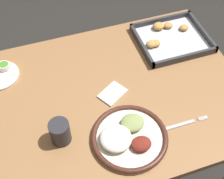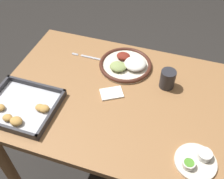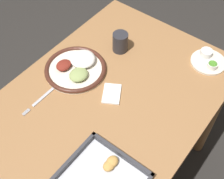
{
  "view_description": "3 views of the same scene",
  "coord_description": "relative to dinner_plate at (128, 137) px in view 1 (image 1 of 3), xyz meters",
  "views": [
    {
      "loc": [
        -0.24,
        -0.7,
        1.74
      ],
      "look_at": [
        -0.0,
        0.0,
        0.81
      ],
      "focal_mm": 50.0,
      "sensor_mm": 36.0,
      "label": 1
    },
    {
      "loc": [
        -0.26,
        0.78,
        1.68
      ],
      "look_at": [
        -0.0,
        0.0,
        0.81
      ],
      "focal_mm": 42.0,
      "sensor_mm": 36.0,
      "label": 2
    },
    {
      "loc": [
        0.62,
        0.48,
        1.8
      ],
      "look_at": [
        -0.0,
        0.0,
        0.81
      ],
      "focal_mm": 50.0,
      "sensor_mm": 36.0,
      "label": 3
    }
  ],
  "objects": [
    {
      "name": "baking_tray",
      "position": [
        0.36,
        0.41,
        -0.0
      ],
      "size": [
        0.31,
        0.27,
        0.04
      ],
      "color": "#333338",
      "rests_on": "dining_table"
    },
    {
      "name": "dining_table",
      "position": [
        0.01,
        0.21,
        -0.15
      ],
      "size": [
        1.04,
        0.77,
        0.78
      ],
      "color": "olive",
      "rests_on": "ground_plane"
    },
    {
      "name": "drinking_cup",
      "position": [
        -0.22,
        0.07,
        0.03
      ],
      "size": [
        0.07,
        0.07,
        0.09
      ],
      "color": "#28282D",
      "rests_on": "dining_table"
    },
    {
      "name": "ground_plane",
      "position": [
        0.01,
        0.21,
        -0.79
      ],
      "size": [
        8.0,
        8.0,
        0.0
      ],
      "primitive_type": "plane",
      "color": "#282623"
    },
    {
      "name": "dinner_plate",
      "position": [
        0.0,
        0.0,
        0.0
      ],
      "size": [
        0.27,
        0.27,
        0.05
      ],
      "color": "beige",
      "rests_on": "dining_table"
    },
    {
      "name": "fork",
      "position": [
        0.19,
        -0.01,
        -0.01
      ],
      "size": [
        0.21,
        0.01,
        0.0
      ],
      "rotation": [
        0.0,
        0.0,
        -0.01
      ],
      "color": "#B2B2B7",
      "rests_on": "dining_table"
    },
    {
      "name": "napkin",
      "position": [
        0.01,
        0.2,
        -0.01
      ],
      "size": [
        0.12,
        0.11,
        0.01
      ],
      "color": "white",
      "rests_on": "dining_table"
    }
  ]
}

